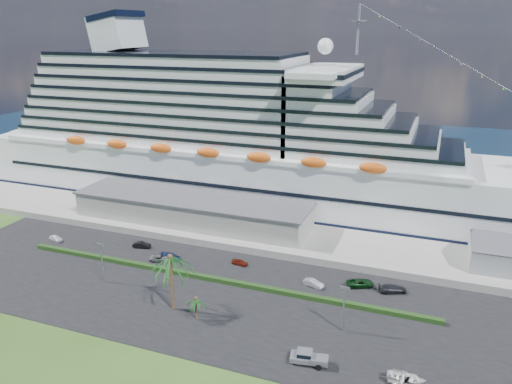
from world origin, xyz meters
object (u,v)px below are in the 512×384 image
at_px(parked_car_3, 171,256).
at_px(boat_trailer, 406,378).
at_px(cruise_ship, 240,145).
at_px(pickup_truck, 309,357).

relative_size(parked_car_3, boat_trailer, 0.74).
relative_size(cruise_ship, parked_car_3, 41.75).
bearing_deg(parked_car_3, boat_trailer, -113.33).
bearing_deg(cruise_ship, parked_car_3, -88.91).
distance_m(cruise_ship, pickup_truck, 78.19).
bearing_deg(pickup_truck, boat_trailer, 0.99).
bearing_deg(boat_trailer, pickup_truck, -179.01).
bearing_deg(boat_trailer, cruise_ship, 128.52).
height_order(cruise_ship, pickup_truck, cruise_ship).
xyz_separation_m(cruise_ship, boat_trailer, (52.59, -66.07, -15.40)).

